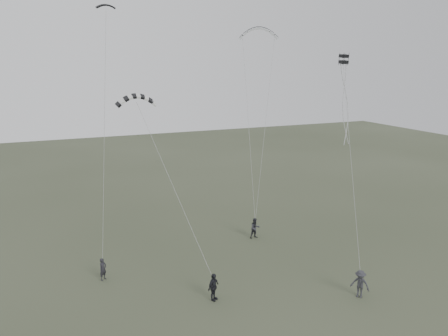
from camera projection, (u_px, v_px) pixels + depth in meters
name	position (u px, v px, depth m)	size (l,w,h in m)	color
ground	(239.00, 291.00, 29.61)	(140.00, 140.00, 0.00)	#363D2A
flyer_left	(103.00, 269.00, 31.03)	(0.59, 0.39, 1.63)	black
flyer_right	(255.00, 228.00, 38.51)	(0.89, 0.69, 1.83)	#27272D
flyer_center	(213.00, 287.00, 28.31)	(1.09, 0.45, 1.86)	black
flyer_far	(360.00, 284.00, 28.67)	(1.23, 0.71, 1.90)	#2B2B30
kite_dark_small	(106.00, 5.00, 32.04)	(1.40, 0.42, 0.48)	black
kite_pale_large	(259.00, 28.00, 39.95)	(3.64, 0.82, 1.52)	#B9BCBF
kite_striped	(136.00, 96.00, 29.03)	(2.66, 0.67, 1.08)	black
kite_box	(344.00, 59.00, 32.73)	(0.55, 0.55, 0.68)	black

